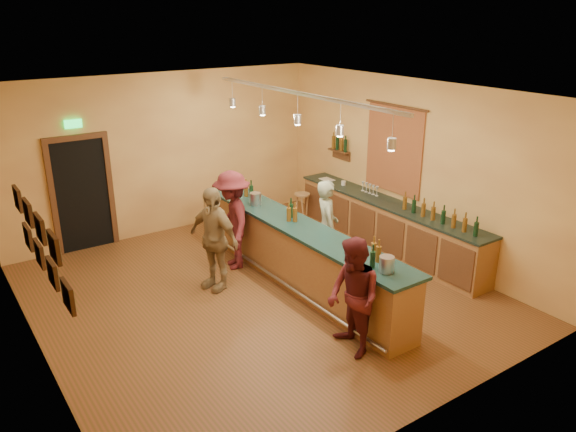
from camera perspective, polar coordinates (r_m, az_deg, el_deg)
floor at (r=9.13m, az=-2.93°, el=-7.94°), size 7.00×7.00×0.00m
ceiling at (r=8.12m, az=-3.34°, el=12.38°), size 6.50×7.00×0.02m
wall_back at (r=11.51m, az=-12.36°, el=6.16°), size 6.50×0.02×3.20m
wall_front at (r=6.02m, az=14.81°, el=-7.21°), size 6.50×0.02×3.20m
wall_left at (r=7.45m, az=-24.95°, el=-3.06°), size 0.02×7.00×3.20m
wall_right at (r=10.48m, az=12.23°, el=4.81°), size 0.02×7.00×3.20m
doorway at (r=11.11m, az=-20.21°, el=2.32°), size 1.15×0.09×2.48m
tapestry at (r=10.67m, az=10.70°, el=6.58°), size 0.03×1.40×1.60m
bottle_shelf at (r=11.75m, az=5.26°, el=7.16°), size 0.17×0.55×0.54m
picture_grid at (r=6.63m, az=-23.83°, el=-2.38°), size 0.06×2.20×0.70m
back_counter at (r=10.75m, az=10.08°, el=-0.91°), size 0.60×4.55×1.27m
tasting_bar at (r=9.23m, az=0.91°, el=-3.41°), size 0.73×5.10×1.38m
pendant_track at (r=8.56m, az=0.99°, el=11.34°), size 0.11×4.60×0.50m
bartender at (r=9.60m, az=3.96°, el=-1.09°), size 0.61×0.71×1.64m
customer_a at (r=7.37m, az=6.66°, el=-8.24°), size 0.75×0.88×1.61m
customer_b at (r=9.06m, az=-7.58°, el=-2.29°), size 0.71×1.09×1.72m
customer_c at (r=9.77m, az=-5.67°, el=-0.43°), size 0.97×1.28×1.75m
bar_stool at (r=11.86m, az=1.45°, el=1.63°), size 0.33×0.33×0.67m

